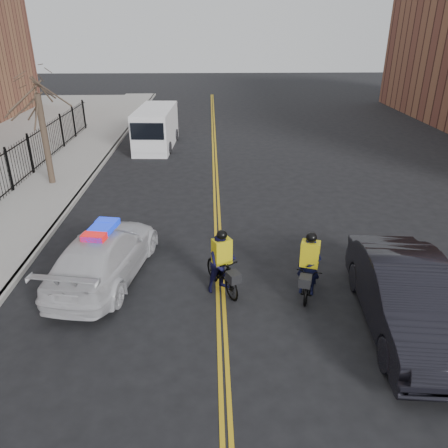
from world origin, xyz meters
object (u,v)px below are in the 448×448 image
(dark_sedan, at_px, (407,297))
(cargo_van, at_px, (156,129))
(cyclist_near, at_px, (308,273))
(police_cruiser, at_px, (104,255))
(cyclist_far, at_px, (222,267))

(dark_sedan, height_order, cargo_van, cargo_van)
(cargo_van, height_order, cyclist_near, cargo_van)
(dark_sedan, bearing_deg, police_cruiser, 166.45)
(cyclist_near, height_order, cyclist_far, cyclist_far)
(cargo_van, relative_size, cyclist_far, 2.95)
(police_cruiser, xyz_separation_m, cyclist_far, (3.42, -0.83, -0.00))
(cargo_van, xyz_separation_m, cyclist_near, (5.93, -15.97, -0.48))
(police_cruiser, xyz_separation_m, cyclist_near, (5.79, -1.04, -0.09))
(dark_sedan, xyz_separation_m, cyclist_far, (-4.42, 1.81, -0.14))
(cyclist_near, relative_size, cyclist_far, 1.06)
(cyclist_near, distance_m, cyclist_far, 2.38)
(dark_sedan, height_order, cyclist_far, cyclist_far)
(police_cruiser, distance_m, cyclist_near, 5.88)
(dark_sedan, relative_size, cyclist_far, 2.81)
(police_cruiser, relative_size, dark_sedan, 1.01)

